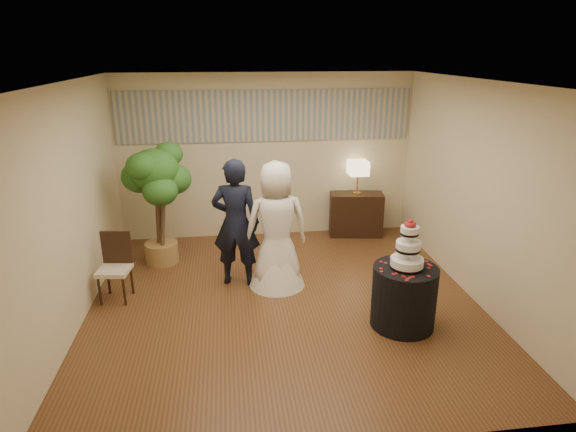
{
  "coord_description": "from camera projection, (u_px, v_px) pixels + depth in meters",
  "views": [
    {
      "loc": [
        -0.67,
        -5.58,
        3.14
      ],
      "look_at": [
        0.1,
        0.4,
        1.05
      ],
      "focal_mm": 30.0,
      "sensor_mm": 36.0,
      "label": 1
    }
  ],
  "objects": [
    {
      "name": "console",
      "position": [
        356.0,
        214.0,
        8.51
      ],
      "size": [
        0.97,
        0.53,
        0.76
      ],
      "primitive_type": "cube",
      "rotation": [
        0.0,
        0.0,
        -0.14
      ],
      "color": "black",
      "rests_on": "floor"
    },
    {
      "name": "bride",
      "position": [
        276.0,
        225.0,
        6.51
      ],
      "size": [
        0.93,
        0.85,
        1.78
      ],
      "primitive_type": "imported",
      "rotation": [
        0.0,
        0.0,
        3.23
      ],
      "color": "white",
      "rests_on": "floor"
    },
    {
      "name": "wall_back",
      "position": [
        266.0,
        157.0,
        8.22
      ],
      "size": [
        5.0,
        0.06,
        2.8
      ],
      "primitive_type": "cube",
      "color": "beige",
      "rests_on": "ground"
    },
    {
      "name": "wall_left",
      "position": [
        71.0,
        208.0,
        5.58
      ],
      "size": [
        0.06,
        5.0,
        2.8
      ],
      "primitive_type": "cube",
      "color": "beige",
      "rests_on": "ground"
    },
    {
      "name": "cake_table",
      "position": [
        404.0,
        297.0,
        5.69
      ],
      "size": [
        0.84,
        0.84,
        0.75
      ],
      "primitive_type": "cylinder",
      "rotation": [
        0.0,
        0.0,
        0.12
      ],
      "color": "black",
      "rests_on": "floor"
    },
    {
      "name": "wall_right",
      "position": [
        477.0,
        193.0,
        6.18
      ],
      "size": [
        0.06,
        5.0,
        2.8
      ],
      "primitive_type": "cube",
      "color": "beige",
      "rests_on": "ground"
    },
    {
      "name": "side_chair",
      "position": [
        114.0,
        268.0,
        6.25
      ],
      "size": [
        0.47,
        0.48,
        0.9
      ],
      "primitive_type": null,
      "rotation": [
        0.0,
        0.0,
        -0.14
      ],
      "color": "black",
      "rests_on": "floor"
    },
    {
      "name": "floor",
      "position": [
        284.0,
        301.0,
        6.34
      ],
      "size": [
        5.0,
        5.0,
        0.0
      ],
      "primitive_type": "cube",
      "color": "brown",
      "rests_on": "ground"
    },
    {
      "name": "groom",
      "position": [
        236.0,
        223.0,
        6.57
      ],
      "size": [
        0.73,
        0.55,
        1.8
      ],
      "primitive_type": "imported",
      "rotation": [
        0.0,
        0.0,
        2.94
      ],
      "color": "black",
      "rests_on": "floor"
    },
    {
      "name": "ceiling",
      "position": [
        284.0,
        82.0,
        5.42
      ],
      "size": [
        5.0,
        5.0,
        0.0
      ],
      "primitive_type": "cube",
      "color": "white",
      "rests_on": "wall_back"
    },
    {
      "name": "table_lamp",
      "position": [
        358.0,
        177.0,
        8.29
      ],
      "size": [
        0.32,
        0.32,
        0.58
      ],
      "primitive_type": null,
      "color": "#D2BD8A",
      "rests_on": "console"
    },
    {
      "name": "ficus_tree",
      "position": [
        158.0,
        204.0,
        7.2
      ],
      "size": [
        1.2,
        1.2,
        1.89
      ],
      "primitive_type": null,
      "rotation": [
        0.0,
        0.0,
        1.13
      ],
      "color": "#2C6421",
      "rests_on": "floor"
    },
    {
      "name": "wall_front",
      "position": [
        325.0,
        300.0,
        3.54
      ],
      "size": [
        5.0,
        0.06,
        2.8
      ],
      "primitive_type": "cube",
      "color": "beige",
      "rests_on": "ground"
    },
    {
      "name": "wedding_cake",
      "position": [
        408.0,
        244.0,
        5.46
      ],
      "size": [
        0.39,
        0.39,
        0.59
      ],
      "primitive_type": null,
      "color": "white",
      "rests_on": "cake_table"
    },
    {
      "name": "mural_border",
      "position": [
        266.0,
        116.0,
        7.98
      ],
      "size": [
        4.9,
        0.02,
        0.85
      ],
      "primitive_type": "cube",
      "color": "gray",
      "rests_on": "wall_back"
    }
  ]
}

